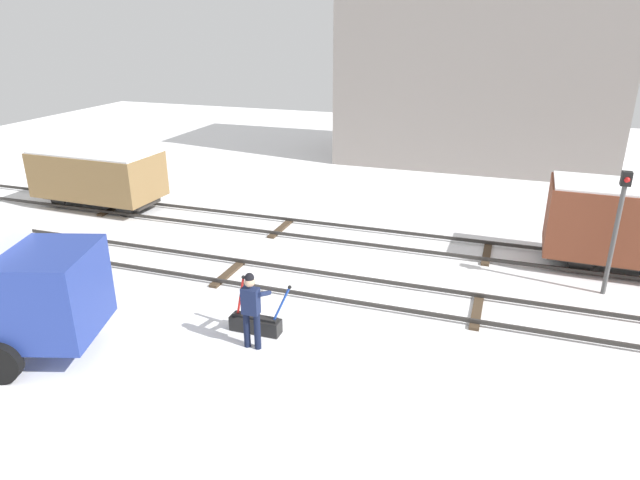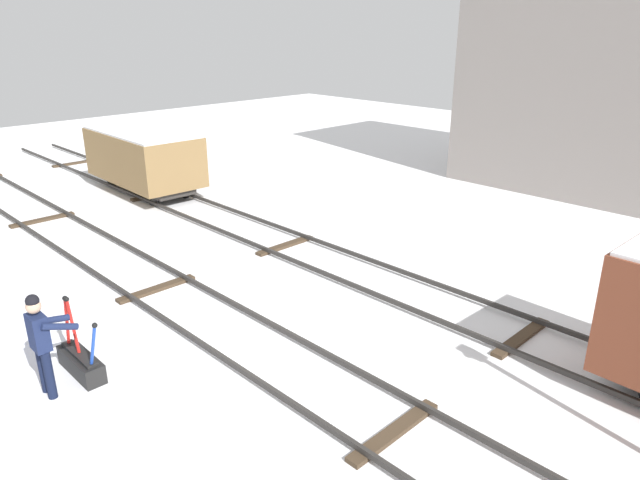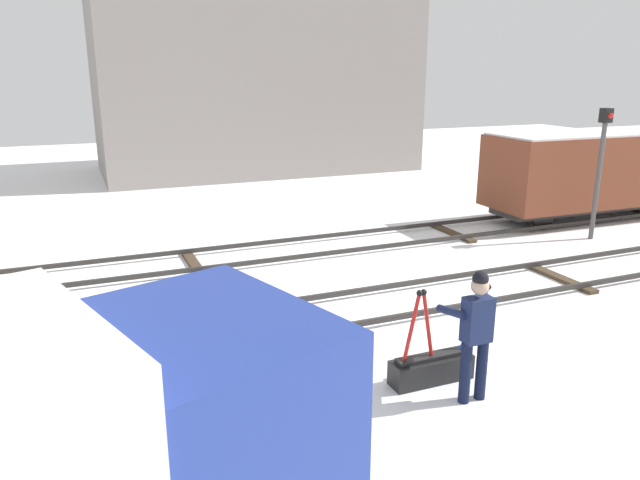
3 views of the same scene
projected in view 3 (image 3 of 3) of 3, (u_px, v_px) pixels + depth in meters
The scene contains 8 objects.
ground_plane at pixel (417, 303), 11.60m from camera, with size 60.00×60.00×0.00m, color white.
track_main_line at pixel (417, 298), 11.57m from camera, with size 44.00×1.94×0.18m.
track_siding_near at pixel (334, 244), 15.12m from camera, with size 44.00×1.94×0.18m.
switch_lever_frame at pixel (432, 365), 8.64m from camera, with size 1.56×0.36×1.44m.
rail_worker at pixel (475, 328), 7.95m from camera, with size 0.53×0.70×1.85m.
signal_post at pixel (601, 159), 15.43m from camera, with size 0.24×0.32×3.40m.
apartment_building at pixel (254, 48), 25.98m from camera, with size 13.55×6.77×10.41m.
freight_car_back_track at pixel (587, 170), 17.74m from camera, with size 6.16×2.30×2.59m.
Camera 3 is at (-5.86, -9.30, 4.34)m, focal length 33.85 mm.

